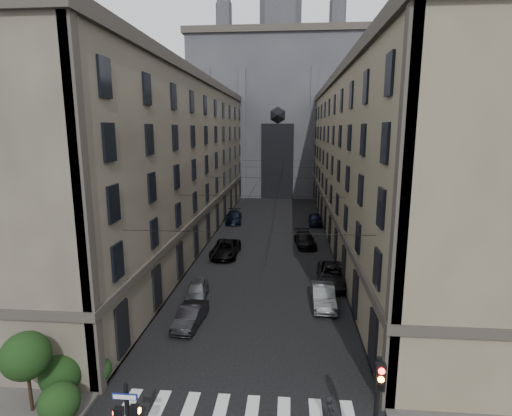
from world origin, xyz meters
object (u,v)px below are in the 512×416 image
(traffic_light_right, at_px, (377,407))
(car_left_midnear, at_px, (190,316))
(car_right_near, at_px, (323,296))
(car_right_far, at_px, (315,219))
(gothic_tower, at_px, (279,106))
(car_left_far, at_px, (234,217))
(car_left_near, at_px, (197,290))
(car_left_midfar, at_px, (226,249))
(car_right_midnear, at_px, (333,275))
(car_right_midfar, at_px, (305,240))
(pedestrian, at_px, (329,414))

(traffic_light_right, height_order, car_left_midnear, traffic_light_right)
(traffic_light_right, bearing_deg, car_left_midnear, 130.36)
(car_right_near, distance_m, car_right_far, 25.93)
(gothic_tower, height_order, car_left_far, gothic_tower)
(car_left_near, height_order, car_left_midfar, car_left_midfar)
(car_right_far, bearing_deg, traffic_light_right, -90.00)
(car_left_midnear, xyz_separation_m, car_left_far, (-1.25, 30.24, 0.10))
(car_left_midnear, bearing_deg, traffic_light_right, -44.84)
(car_left_midfar, bearing_deg, car_right_midnear, -32.25)
(car_left_near, relative_size, car_left_far, 0.75)
(gothic_tower, distance_m, car_left_midnear, 63.98)
(traffic_light_right, xyz_separation_m, car_left_midnear, (-9.80, 11.53, -2.60))
(gothic_tower, distance_m, car_right_far, 36.48)
(car_left_far, bearing_deg, car_right_near, -73.87)
(car_right_near, xyz_separation_m, car_right_far, (0.99, 25.91, -0.00))
(gothic_tower, height_order, car_right_near, gothic_tower)
(gothic_tower, bearing_deg, car_right_midfar, -84.29)
(gothic_tower, height_order, car_right_far, gothic_tower)
(car_right_near, xyz_separation_m, car_right_midnear, (1.19, 4.42, 0.05))
(pedestrian, bearing_deg, car_left_near, 18.44)
(car_left_midfar, relative_size, pedestrian, 3.35)
(car_left_midnear, distance_m, car_left_midfar, 15.07)
(car_right_near, relative_size, car_right_midnear, 0.79)
(car_left_near, bearing_deg, traffic_light_right, -63.15)
(pedestrian, bearing_deg, car_right_far, -18.31)
(car_left_near, bearing_deg, gothic_tower, 78.97)
(car_left_midnear, relative_size, car_right_near, 0.89)
(car_right_midnear, bearing_deg, car_right_midfar, 104.10)
(car_left_midfar, distance_m, car_right_near, 14.48)
(car_right_near, xyz_separation_m, car_right_midfar, (-0.81, 15.59, -0.03))
(car_left_far, distance_m, car_right_midnear, 24.84)
(car_left_near, relative_size, car_left_midfar, 0.71)
(car_right_midfar, relative_size, pedestrian, 2.99)
(car_left_midnear, height_order, car_right_midnear, car_right_midnear)
(gothic_tower, distance_m, pedestrian, 72.57)
(car_left_midfar, relative_size, car_right_midnear, 0.97)
(car_left_midnear, xyz_separation_m, car_left_midfar, (0.00, 15.07, 0.11))
(car_left_midfar, xyz_separation_m, car_right_far, (10.19, 14.73, -0.03))
(traffic_light_right, distance_m, car_left_near, 19.11)
(car_left_near, bearing_deg, car_right_far, 60.86)
(gothic_tower, relative_size, car_right_far, 12.85)
(car_left_midnear, xyz_separation_m, car_right_midnear, (10.40, 8.31, 0.13))
(gothic_tower, xyz_separation_m, traffic_light_right, (5.60, -73.04, -14.51))
(car_left_midnear, xyz_separation_m, car_right_near, (9.21, 3.89, 0.08))
(gothic_tower, xyz_separation_m, car_right_midnear, (6.20, -53.20, -16.98))
(car_right_near, relative_size, pedestrian, 2.73)
(car_left_near, bearing_deg, car_left_far, 85.26)
(car_left_midfar, bearing_deg, gothic_tower, 85.60)
(car_right_midnear, xyz_separation_m, car_right_midfar, (-2.00, 11.17, -0.08))
(pedestrian, bearing_deg, car_right_midfar, -15.63)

